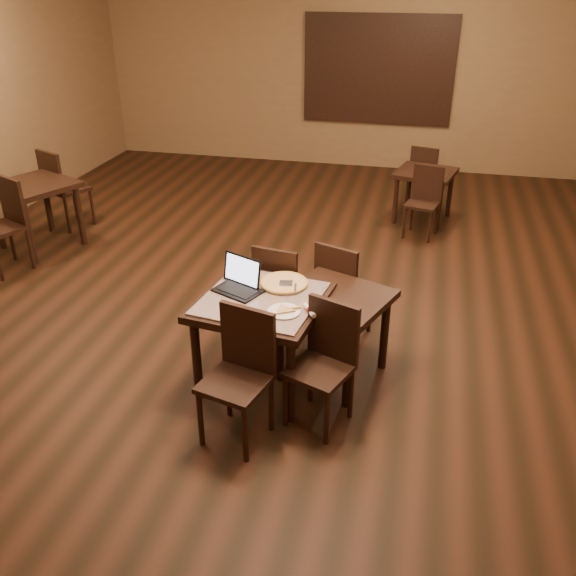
% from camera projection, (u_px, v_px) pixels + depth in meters
% --- Properties ---
extents(ground, '(10.00, 10.00, 0.00)m').
position_uv_depth(ground, '(267.00, 305.00, 6.06)').
color(ground, black).
rests_on(ground, ground).
extents(wall_back, '(8.00, 0.02, 3.00)m').
position_uv_depth(wall_back, '(347.00, 72.00, 9.66)').
color(wall_back, '#856244').
rests_on(wall_back, ground).
extents(mural, '(2.34, 0.05, 1.64)m').
position_uv_depth(mural, '(378.00, 70.00, 9.50)').
color(mural, '#255689').
rests_on(mural, wall_back).
extents(tiled_table, '(1.04, 1.04, 0.76)m').
position_uv_depth(tiled_table, '(262.00, 309.00, 4.66)').
color(tiled_table, black).
rests_on(tiled_table, ground).
extents(chair_main_near, '(0.51, 0.51, 0.97)m').
position_uv_depth(chair_main_near, '(241.00, 368.00, 4.18)').
color(chair_main_near, black).
rests_on(chair_main_near, ground).
extents(chair_main_far, '(0.46, 0.46, 0.93)m').
position_uv_depth(chair_main_far, '(279.00, 288.00, 5.26)').
color(chair_main_far, black).
rests_on(chair_main_far, ground).
extents(laptop, '(0.42, 0.40, 0.24)m').
position_uv_depth(laptop, '(240.00, 281.00, 4.72)').
color(laptop, black).
rests_on(laptop, tiled_table).
extents(plate, '(0.24, 0.24, 0.01)m').
position_uv_depth(plate, '(284.00, 312.00, 4.41)').
color(plate, white).
rests_on(plate, tiled_table).
extents(pizza_slice, '(0.24, 0.24, 0.02)m').
position_uv_depth(pizza_slice, '(284.00, 310.00, 4.41)').
color(pizza_slice, '#F7E7A5').
rests_on(pizza_slice, plate).
extents(pizza_pan, '(0.36, 0.36, 0.01)m').
position_uv_depth(pizza_pan, '(284.00, 284.00, 4.80)').
color(pizza_pan, silver).
rests_on(pizza_pan, tiled_table).
extents(pizza_whole, '(0.38, 0.38, 0.03)m').
position_uv_depth(pizza_whole, '(284.00, 283.00, 4.79)').
color(pizza_whole, '#F7E7A5').
rests_on(pizza_whole, pizza_pan).
extents(spatula, '(0.14, 0.26, 0.01)m').
position_uv_depth(spatula, '(286.00, 283.00, 4.76)').
color(spatula, silver).
rests_on(spatula, pizza_whole).
extents(napkin_roll, '(0.13, 0.17, 0.04)m').
position_uv_depth(napkin_roll, '(309.00, 310.00, 4.41)').
color(napkin_roll, white).
rests_on(napkin_roll, tiled_table).
extents(other_table_a, '(0.85, 0.85, 0.66)m').
position_uv_depth(other_table_a, '(425.00, 179.00, 7.85)').
color(other_table_a, black).
rests_on(other_table_a, ground).
extents(other_table_a_chair_near, '(0.45, 0.45, 0.86)m').
position_uv_depth(other_table_a_chair_near, '(424.00, 197.00, 7.45)').
color(other_table_a_chair_near, black).
rests_on(other_table_a_chair_near, ground).
extents(other_table_a_chair_far, '(0.45, 0.45, 0.86)m').
position_uv_depth(other_table_a_chair_far, '(424.00, 173.00, 8.32)').
color(other_table_a_chair_far, black).
rests_on(other_table_a_chair_far, ground).
extents(other_table_b, '(1.10, 1.10, 0.78)m').
position_uv_depth(other_table_b, '(34.00, 194.00, 7.05)').
color(other_table_b, black).
rests_on(other_table_b, ground).
extents(other_table_b_chair_near, '(0.58, 0.58, 1.01)m').
position_uv_depth(other_table_b_chair_near, '(6.00, 219.00, 6.57)').
color(other_table_b_chair_near, black).
rests_on(other_table_b_chair_near, ground).
extents(other_table_b_chair_far, '(0.58, 0.58, 1.01)m').
position_uv_depth(other_table_b_chair_far, '(61.00, 185.00, 7.61)').
color(other_table_b_chair_far, black).
rests_on(other_table_b_chair_far, ground).
extents(other_table_c, '(0.99, 0.99, 0.72)m').
position_uv_depth(other_table_c, '(334.00, 310.00, 4.78)').
color(other_table_c, black).
rests_on(other_table_c, ground).
extents(other_table_c_chair_near, '(0.52, 0.52, 0.93)m').
position_uv_depth(other_table_c_chair_near, '(325.00, 357.00, 4.33)').
color(other_table_c_chair_near, black).
rests_on(other_table_c_chair_near, ground).
extents(other_table_c_chair_far, '(0.52, 0.52, 0.93)m').
position_uv_depth(other_table_c_chair_far, '(341.00, 286.00, 5.29)').
color(other_table_c_chair_far, black).
rests_on(other_table_c_chair_far, ground).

